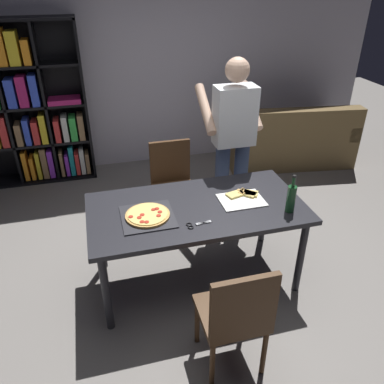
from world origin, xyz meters
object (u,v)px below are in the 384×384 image
Objects in this scene: pepperoni_pizza_on_tray at (148,216)px; chair_near_camera at (236,314)px; chair_far_side at (173,180)px; kitchen_scissors at (195,225)px; couch at (288,142)px; person_serving_pizza at (233,138)px; dining_table at (197,214)px; bookshelf at (25,108)px; wine_bottle at (291,198)px.

chair_near_camera is at bearing -65.15° from pepperoni_pizza_on_tray.
pepperoni_pizza_on_tray is (-0.41, -0.98, 0.25)m from chair_far_side.
couch is at bearing 48.53° from kitchen_scissors.
person_serving_pizza is at bearing 38.40° from pepperoni_pizza_on_tray.
chair_far_side is at bearing 67.53° from pepperoni_pizza_on_tray.
bookshelf reaches higher than dining_table.
kitchen_scissors is at bearing -94.16° from chair_far_side.
pepperoni_pizza_on_tray is (-0.41, -0.05, 0.09)m from dining_table.
couch is 5.70× the size of wine_bottle.
person_serving_pizza reaches higher than wine_bottle.
couch is (1.89, 2.92, -0.21)m from chair_near_camera.
couch reaches higher than pepperoni_pizza_on_tray.
dining_table is 5.49× the size of wine_bottle.
chair_far_side is at bearing -44.19° from bookshelf.
chair_near_camera is (-0.00, -0.93, -0.16)m from dining_table.
kitchen_scissors is at bearing -108.98° from dining_table.
couch is 3.02m from kitchen_scissors.
bookshelf reaches higher than kitchen_scissors.
wine_bottle is (1.09, -0.20, 0.10)m from pepperoni_pizza_on_tray.
dining_table is 2.81m from bookshelf.
couch is at bearing 43.72° from person_serving_pizza.
bookshelf is (-1.48, 2.37, 0.27)m from dining_table.
bookshelf reaches higher than couch.
wine_bottle reaches higher than kitchen_scissors.
person_serving_pizza is at bearing -136.28° from couch.
chair_far_side is 0.50× the size of couch.
dining_table is 0.94m from chair_far_side.
bookshelf is at bearing 114.21° from chair_near_camera.
chair_near_camera reaches higher than dining_table.
wine_bottle is 1.62× the size of kitchen_scissors.
pepperoni_pizza_on_tray is at bearing 169.64° from wine_bottle.
wine_bottle is (0.69, -1.18, 0.36)m from chair_far_side.
bookshelf is at bearing 140.79° from person_serving_pizza.
couch is at bearing 61.70° from wine_bottle.
dining_table is at bearing 159.81° from wine_bottle.
kitchen_scissors is (-0.09, -0.25, 0.08)m from dining_table.
bookshelf is (-1.48, 1.44, 0.43)m from chair_far_side.
couch reaches higher than kitchen_scissors.
kitchen_scissors is at bearing -131.47° from couch.
wine_bottle is at bearing -50.42° from bookshelf.
chair_far_side is at bearing -150.77° from couch.
couch is 3.46m from bookshelf.
kitchen_scissors is (-0.77, 0.00, -0.11)m from wine_bottle.
person_serving_pizza is at bearing 51.97° from dining_table.
chair_far_side is 2.85× the size of wine_bottle.
dining_table is 4.32× the size of pepperoni_pizza_on_tray.
chair_far_side is 1.41m from wine_bottle.
chair_near_camera is at bearing -122.96° from couch.
chair_far_side is at bearing 90.00° from dining_table.
bookshelf is 4.86× the size of pepperoni_pizza_on_tray.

